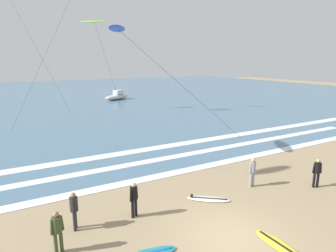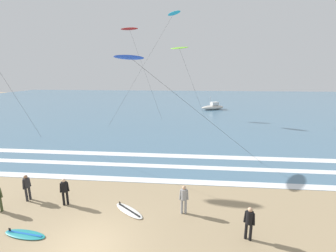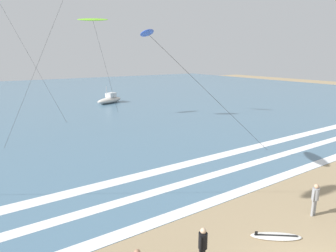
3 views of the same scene
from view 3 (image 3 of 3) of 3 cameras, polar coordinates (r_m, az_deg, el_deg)
name	(u,v)px [view 3 (image 3 of 3)]	position (r m, az deg, el deg)	size (l,w,h in m)	color
ocean_surface	(36,99)	(55.96, -24.53, 4.79)	(140.00, 90.00, 0.01)	slate
wave_foam_shoreline	(220,199)	(16.11, 10.06, -13.91)	(38.96, 0.77, 0.01)	white
wave_foam_mid_break	(183,184)	(17.58, 2.97, -11.25)	(41.51, 0.75, 0.01)	white
wave_foam_outer_break	(149,174)	(19.01, -3.84, -9.29)	(54.87, 0.98, 0.01)	white
surfer_left_far	(203,244)	(11.08, 6.83, -22.05)	(0.50, 0.32, 1.60)	black
surfer_background_far	(315,197)	(15.65, 26.88, -12.27)	(0.51, 0.32, 1.60)	gray
surfboard_near_water	(276,236)	(13.78, 20.38, -19.60)	(2.04, 1.75, 0.25)	silver
kite_lime_high_right	(93,20)	(33.31, -14.52, 19.43)	(5.99, 5.63, 11.30)	#70C628
kite_blue_mid_center	(148,34)	(16.36, -3.87, 17.51)	(12.17, 3.11, 8.80)	blue
offshore_boat	(110,100)	(47.79, -11.36, 5.11)	(5.41, 3.86, 2.70)	beige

